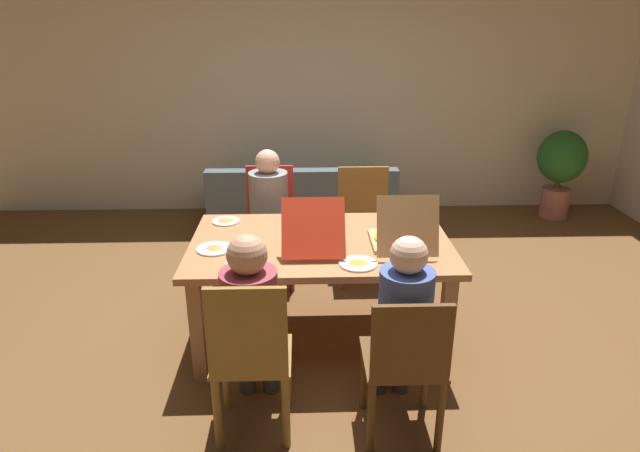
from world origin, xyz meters
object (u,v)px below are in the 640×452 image
(person_2, at_px, (269,208))
(plate_0, at_px, (246,262))
(person_0, at_px, (251,314))
(plate_3, at_px, (215,248))
(chair_0, at_px, (250,356))
(pizza_box_0, at_px, (313,234))
(drinking_glass_1, at_px, (426,219))
(chair_1, at_px, (405,363))
(couch, at_px, (302,206))
(plate_2, at_px, (226,221))
(person_1, at_px, (402,316))
(plate_1, at_px, (358,263))
(pizza_box_1, at_px, (401,238))
(potted_plant, at_px, (561,165))
(chair_3, at_px, (363,218))
(drinking_glass_2, at_px, (425,209))
(dining_table, at_px, (320,254))

(person_2, relative_size, plate_0, 4.74)
(person_0, relative_size, plate_3, 4.96)
(chair_0, relative_size, person_0, 0.84)
(pizza_box_0, bearing_deg, drinking_glass_1, 15.88)
(chair_1, relative_size, couch, 0.47)
(plate_2, bearing_deg, person_1, -48.79)
(chair_0, xyz_separation_m, drinking_glass_1, (1.16, 1.21, 0.29))
(chair_0, height_order, drinking_glass_1, chair_0)
(chair_1, distance_m, plate_1, 0.72)
(person_1, distance_m, plate_3, 1.32)
(pizza_box_1, relative_size, potted_plant, 0.50)
(pizza_box_1, bearing_deg, chair_3, 96.22)
(person_0, bearing_deg, chair_3, 66.49)
(plate_2, bearing_deg, person_2, 59.24)
(person_2, relative_size, chair_3, 1.21)
(chair_3, height_order, drinking_glass_2, chair_3)
(plate_3, bearing_deg, drinking_glass_1, 14.02)
(drinking_glass_1, bearing_deg, potted_plant, 47.66)
(pizza_box_1, bearing_deg, drinking_glass_2, 62.60)
(potted_plant, bearing_deg, person_0, -134.14)
(pizza_box_1, xyz_separation_m, plate_3, (-1.21, -0.03, -0.04))
(dining_table, bearing_deg, person_0, -115.76)
(chair_1, relative_size, drinking_glass_1, 7.57)
(pizza_box_0, relative_size, plate_1, 2.63)
(person_0, height_order, plate_3, person_0)
(pizza_box_0, height_order, plate_3, pizza_box_0)
(drinking_glass_2, bearing_deg, plate_1, -125.67)
(dining_table, distance_m, person_1, 0.95)
(potted_plant, bearing_deg, chair_0, -132.83)
(chair_0, xyz_separation_m, couch, (0.27, 3.09, -0.25))
(pizza_box_0, height_order, plate_2, pizza_box_0)
(chair_1, height_order, person_1, person_1)
(person_2, relative_size, drinking_glass_1, 9.86)
(pizza_box_0, distance_m, drinking_glass_2, 0.94)
(chair_1, xyz_separation_m, plate_0, (-0.87, 0.69, 0.27))
(person_0, bearing_deg, potted_plant, 45.86)
(plate_1, height_order, plate_3, same)
(person_1, relative_size, plate_3, 4.97)
(chair_3, bearing_deg, chair_1, -90.00)
(dining_table, bearing_deg, chair_1, -68.39)
(person_0, bearing_deg, plate_0, 98.15)
(person_0, xyz_separation_m, couch, (0.27, 2.93, -0.42))
(plate_0, relative_size, plate_2, 1.23)
(drinking_glass_2, bearing_deg, person_1, -106.71)
(plate_2, distance_m, couch, 1.89)
(couch, bearing_deg, pizza_box_0, -88.09)
(plate_0, distance_m, drinking_glass_2, 1.46)
(drinking_glass_1, height_order, potted_plant, potted_plant)
(chair_1, relative_size, chair_3, 0.93)
(chair_1, relative_size, drinking_glass_2, 6.55)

